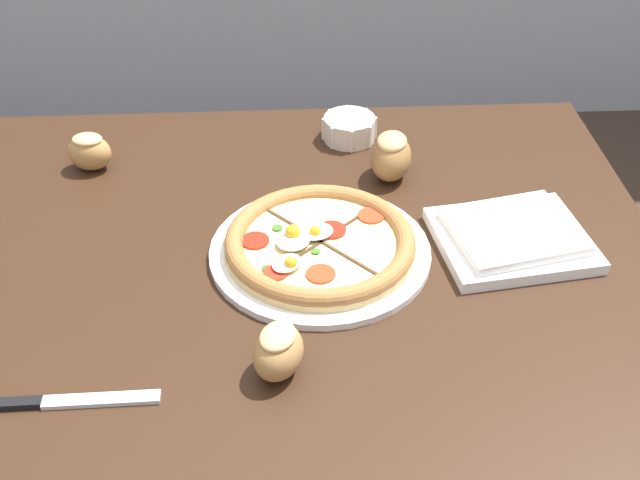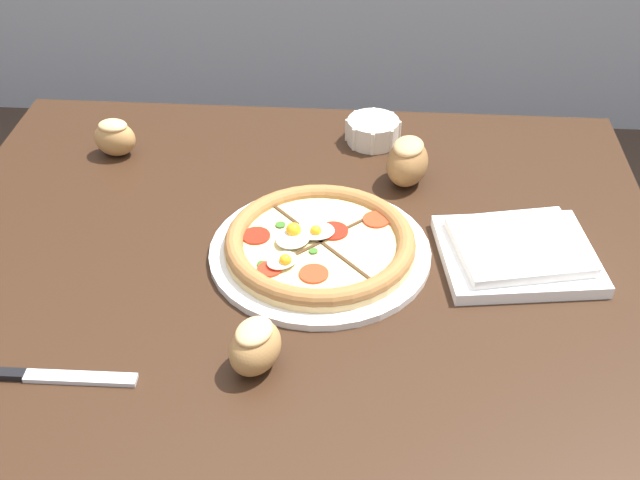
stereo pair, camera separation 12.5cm
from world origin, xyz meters
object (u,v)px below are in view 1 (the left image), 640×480
Objects in this scene: bread_piece_near at (278,350)px; bread_piece_far at (391,156)px; ramekin_bowl at (349,128)px; knife_main at (56,402)px; dining_table at (295,305)px; napkin_folded at (512,237)px; pizza at (320,245)px; bread_piece_mid at (89,151)px.

bread_piece_far reaches higher than bread_piece_near.
knife_main is at bearing -123.58° from ramekin_bowl.
dining_table is 10.62× the size of bread_piece_far.
napkin_folded is at bearing 23.21° from knife_main.
pizza is 3.42× the size of bread_piece_near.
ramekin_bowl is 0.42m from napkin_folded.
dining_table is 11.11× the size of ramekin_bowl.
bread_piece_near is at bearing 7.23° from knife_main.
ramekin_bowl is at bearing 77.96° from pizza.
pizza is 0.37m from ramekin_bowl.
bread_piece_near is (-0.07, -0.25, 0.02)m from pizza.
bread_piece_near reaches higher than dining_table.
bread_piece_far is at bearing 66.18° from bread_piece_near.
bread_piece_mid is at bearing 141.86° from dining_table.
pizza reaches higher than ramekin_bowl.
pizza is 0.49m from bread_piece_mid.
bread_piece_far reaches higher than dining_table.
knife_main is at bearing -140.81° from pizza.
pizza is (0.04, 0.01, 0.12)m from dining_table.
pizza is at bearing -122.25° from bread_piece_far.
bread_piece_far reaches higher than napkin_folded.
pizza is 1.34× the size of napkin_folded.
dining_table is 3.40× the size of pizza.
pizza is 3.27× the size of ramekin_bowl.
pizza is 4.08× the size of bread_piece_mid.
ramekin_bowl is 0.41× the size of knife_main.
dining_table is 0.48m from bread_piece_mid.
dining_table is 0.37m from napkin_folded.
knife_main is (-0.49, -0.51, -0.04)m from bread_piece_far.
bread_piece_mid is 0.77× the size of bread_piece_far.
bread_piece_far is (0.14, 0.22, 0.03)m from pizza.
bread_piece_far is (0.18, 0.23, 0.14)m from dining_table.
bread_piece_near reaches higher than pizza.
napkin_folded is 2.34× the size of bread_piece_far.
bread_piece_mid is 0.57m from knife_main.
bread_piece_mid reaches higher than knife_main.
dining_table is at bearing -173.00° from pizza.
napkin_folded is 0.46m from bread_piece_near.
ramekin_bowl is at bearing 55.44° from knife_main.
knife_main is (-0.43, -0.65, -0.02)m from ramekin_bowl.
bread_piece_near is 0.91× the size of bread_piece_far.
dining_table is 0.28m from bread_piece_near.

